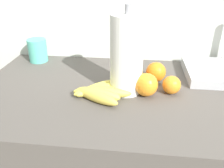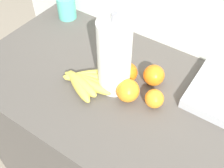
# 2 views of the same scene
# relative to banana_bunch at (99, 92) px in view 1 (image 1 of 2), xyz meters

# --- Properties ---
(wall_back) EXTENTS (1.97, 0.06, 1.30)m
(wall_back) POSITION_rel_banana_bunch_xyz_m (0.32, 0.40, -0.28)
(wall_back) COLOR silver
(wall_back) RESTS_ON ground
(banana_bunch) EXTENTS (0.20, 0.19, 0.04)m
(banana_bunch) POSITION_rel_banana_bunch_xyz_m (0.00, 0.00, 0.00)
(banana_bunch) COLOR #E4C64C
(banana_bunch) RESTS_ON counter
(orange_back_left) EXTENTS (0.08, 0.08, 0.08)m
(orange_back_left) POSITION_rel_banana_bunch_xyz_m (0.16, 0.03, 0.02)
(orange_back_left) COLOR orange
(orange_back_left) RESTS_ON counter
(orange_back_right) EXTENTS (0.07, 0.07, 0.07)m
(orange_back_right) POSITION_rel_banana_bunch_xyz_m (0.11, 0.11, 0.02)
(orange_back_right) COLOR orange
(orange_back_right) RESTS_ON counter
(orange_right) EXTENTS (0.06, 0.06, 0.06)m
(orange_right) POSITION_rel_banana_bunch_xyz_m (0.25, 0.05, 0.01)
(orange_right) COLOR orange
(orange_right) RESTS_ON counter
(orange_front) EXTENTS (0.08, 0.08, 0.08)m
(orange_front) POSITION_rel_banana_bunch_xyz_m (0.20, 0.15, 0.02)
(orange_front) COLOR orange
(orange_front) RESTS_ON counter
(paper_towel_roll) EXTENTS (0.11, 0.11, 0.30)m
(paper_towel_roll) POSITION_rel_banana_bunch_xyz_m (0.09, 0.06, 0.12)
(paper_towel_roll) COLOR white
(paper_towel_roll) RESTS_ON counter
(mug) EXTENTS (0.08, 0.08, 0.10)m
(mug) POSITION_rel_banana_bunch_xyz_m (-0.34, 0.30, 0.03)
(mug) COLOR #56BFA9
(mug) RESTS_ON counter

